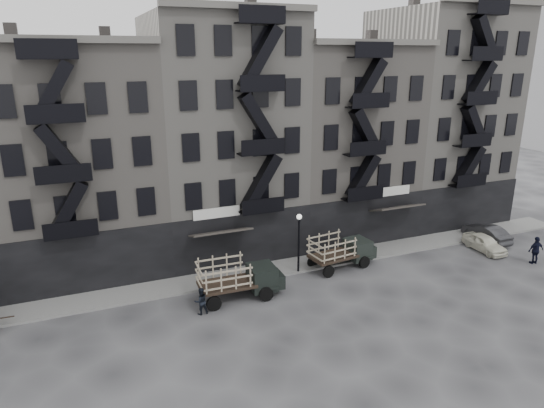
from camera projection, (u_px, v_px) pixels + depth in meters
name	position (u px, v px, depth m)	size (l,w,h in m)	color
ground	(272.00, 298.00, 29.94)	(140.00, 140.00, 0.00)	#38383A
sidewalk	(252.00, 273.00, 33.23)	(55.00, 2.50, 0.15)	slate
building_midwest	(81.00, 161.00, 32.74)	(10.00, 11.35, 16.20)	gray
building_center	(222.00, 137.00, 36.07)	(10.00, 11.35, 18.20)	gray
building_mideast	(339.00, 141.00, 40.00)	(10.00, 11.35, 16.20)	gray
building_east	(438.00, 117.00, 43.18)	(10.00, 11.35, 19.20)	gray
lamp_post	(299.00, 235.00, 32.49)	(0.36, 0.36, 4.28)	black
stake_truck_west	(238.00, 276.00, 29.54)	(5.29, 2.31, 2.62)	black
stake_truck_east	(341.00, 248.00, 33.87)	(5.13, 2.55, 2.48)	black
car_east	(485.00, 243.00, 36.91)	(1.49, 3.71, 1.26)	silver
car_far	(486.00, 233.00, 38.79)	(1.45, 4.16, 1.37)	#262628
pedestrian_mid	(201.00, 301.00, 27.89)	(0.79, 0.62, 1.63)	black
policeman	(536.00, 250.00, 34.55)	(1.20, 0.50, 2.04)	black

